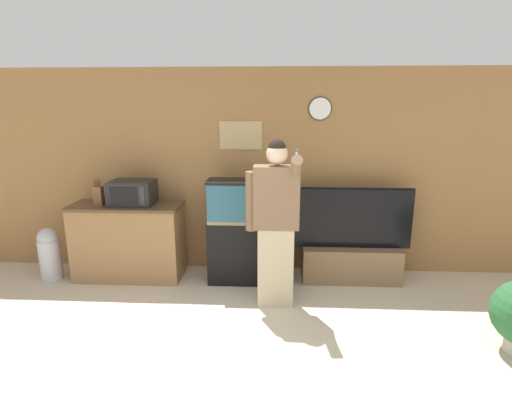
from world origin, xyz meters
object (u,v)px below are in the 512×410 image
(knife_block, at_px, (98,195))
(aquarium_on_stand, at_px, (242,232))
(counter_island, at_px, (129,241))
(trash_bin, at_px, (50,253))
(microwave, at_px, (133,193))
(tv_on_stand, at_px, (351,254))
(person_standing, at_px, (275,222))

(knife_block, height_order, aquarium_on_stand, knife_block)
(counter_island, height_order, trash_bin, counter_island)
(microwave, bearing_deg, counter_island, -170.34)
(knife_block, bearing_deg, trash_bin, -173.47)
(counter_island, xyz_separation_m, tv_on_stand, (2.80, 0.06, -0.13))
(tv_on_stand, bearing_deg, trash_bin, -177.23)
(microwave, height_order, tv_on_stand, microwave)
(counter_island, relative_size, microwave, 2.63)
(tv_on_stand, relative_size, person_standing, 0.80)
(person_standing, bearing_deg, aquarium_on_stand, 124.56)
(knife_block, relative_size, aquarium_on_stand, 0.26)
(tv_on_stand, relative_size, trash_bin, 2.14)
(person_standing, xyz_separation_m, trash_bin, (-2.82, 0.50, -0.60))
(counter_island, xyz_separation_m, microwave, (0.09, 0.02, 0.63))
(knife_block, relative_size, person_standing, 0.18)
(knife_block, xyz_separation_m, aquarium_on_stand, (1.76, 0.01, -0.44))
(knife_block, relative_size, trash_bin, 0.50)
(counter_island, distance_m, aquarium_on_stand, 1.45)
(aquarium_on_stand, bearing_deg, knife_block, -179.65)
(counter_island, relative_size, aquarium_on_stand, 1.06)
(trash_bin, bearing_deg, knife_block, 6.53)
(counter_island, relative_size, trash_bin, 2.02)
(counter_island, relative_size, tv_on_stand, 0.94)
(counter_island, xyz_separation_m, aquarium_on_stand, (1.44, -0.04, 0.16))
(tv_on_stand, bearing_deg, counter_island, -178.75)
(aquarium_on_stand, bearing_deg, trash_bin, -177.96)
(knife_block, distance_m, person_standing, 2.24)
(microwave, bearing_deg, person_standing, -19.95)
(counter_island, height_order, aquarium_on_stand, aquarium_on_stand)
(tv_on_stand, bearing_deg, person_standing, -144.25)
(microwave, height_order, person_standing, person_standing)
(microwave, height_order, knife_block, knife_block)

